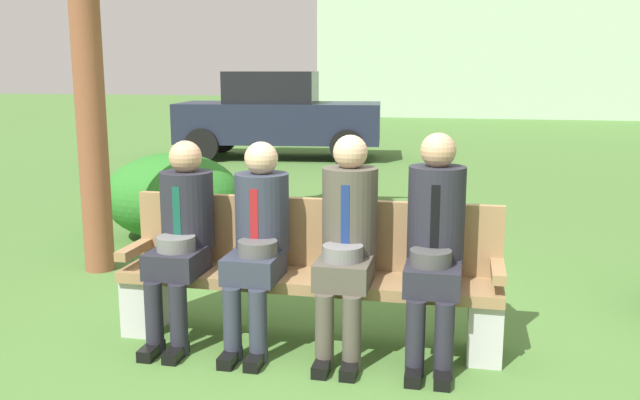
{
  "coord_description": "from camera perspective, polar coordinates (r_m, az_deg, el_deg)",
  "views": [
    {
      "loc": [
        0.79,
        -3.98,
        1.72
      ],
      "look_at": [
        -0.15,
        0.42,
        0.85
      ],
      "focal_mm": 38.14,
      "sensor_mm": 36.0,
      "label": 1
    }
  ],
  "objects": [
    {
      "name": "ground_plane",
      "position": [
        4.4,
        0.75,
        -12.04
      ],
      "size": [
        80.0,
        80.0,
        0.0
      ],
      "primitive_type": "plane",
      "color": "#497433"
    },
    {
      "name": "park_bench",
      "position": [
        4.36,
        -0.93,
        -6.15
      ],
      "size": [
        2.4,
        0.44,
        0.9
      ],
      "color": "#99754C",
      "rests_on": "ground"
    },
    {
      "name": "seated_man_leftmost",
      "position": [
        4.4,
        -11.5,
        -2.53
      ],
      "size": [
        0.34,
        0.72,
        1.27
      ],
      "color": "#23232D",
      "rests_on": "ground"
    },
    {
      "name": "seated_man_centerleft",
      "position": [
        4.23,
        -5.21,
        -2.87
      ],
      "size": [
        0.34,
        0.72,
        1.28
      ],
      "color": "#2D3342",
      "rests_on": "ground"
    },
    {
      "name": "seated_man_centerright",
      "position": [
        4.1,
        2.29,
        -2.9
      ],
      "size": [
        0.34,
        0.72,
        1.33
      ],
      "color": "#4C473D",
      "rests_on": "ground"
    },
    {
      "name": "seated_man_rightmost",
      "position": [
        4.05,
        9.61,
        -3.06
      ],
      "size": [
        0.34,
        0.72,
        1.35
      ],
      "color": "#23232D",
      "rests_on": "ground"
    },
    {
      "name": "shrub_near_bench",
      "position": [
        7.14,
        -12.24,
        0.35
      ],
      "size": [
        1.41,
        1.29,
        0.88
      ],
      "primitive_type": "ellipsoid",
      "color": "#2B7627",
      "rests_on": "ground"
    },
    {
      "name": "parked_car_near",
      "position": [
        13.39,
        -3.53,
        7.11
      ],
      "size": [
        4.05,
        2.07,
        1.68
      ],
      "color": "#1E2338",
      "rests_on": "ground"
    }
  ]
}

